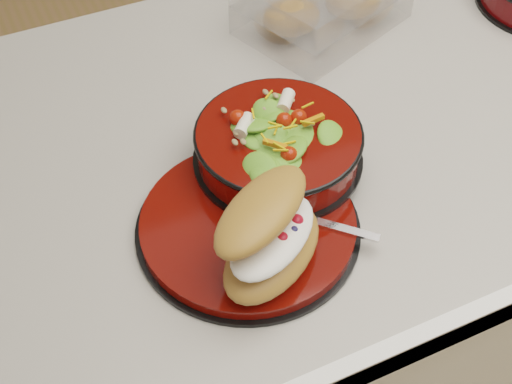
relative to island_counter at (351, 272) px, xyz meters
name	(u,v)px	position (x,y,z in m)	size (l,w,h in m)	color
island_counter	(351,272)	(0.00, 0.00, 0.00)	(1.24, 0.74, 0.90)	white
dinner_plate	(249,225)	(-0.28, -0.15, 0.46)	(0.27, 0.27, 0.02)	black
salad_bowl	(278,141)	(-0.20, -0.08, 0.50)	(0.22, 0.22, 0.09)	black
croissant	(270,234)	(-0.28, -0.21, 0.51)	(0.17, 0.17, 0.09)	#AF7135
fork	(314,221)	(-0.21, -0.19, 0.47)	(0.12, 0.11, 0.00)	silver
pastry_box	(323,1)	(0.00, 0.19, 0.49)	(0.29, 0.25, 0.09)	white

